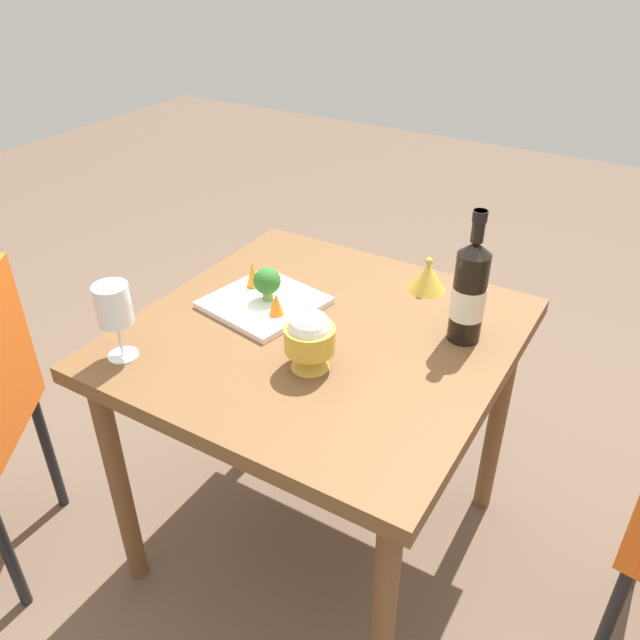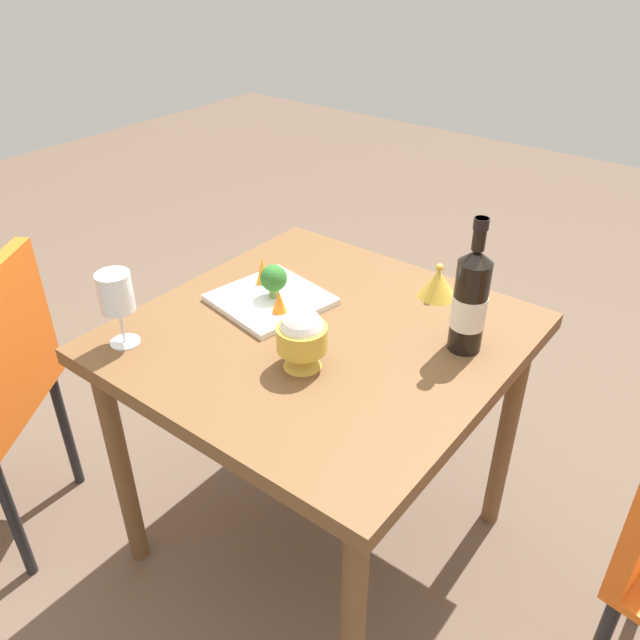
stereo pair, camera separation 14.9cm
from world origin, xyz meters
name	(u,v)px [view 1 (the left image)]	position (x,y,z in m)	size (l,w,h in m)	color
ground_plane	(320,534)	(0.00, 0.00, 0.00)	(8.00, 8.00, 0.00)	brown
dining_table	(320,361)	(0.00, 0.00, 0.63)	(0.85, 0.85, 0.72)	brown
wine_bottle	(469,292)	(-0.30, -0.14, 0.84)	(0.08, 0.08, 0.32)	black
wine_glass	(113,306)	(0.32, 0.31, 0.85)	(0.08, 0.08, 0.18)	white
rice_bowl	(310,338)	(-0.05, 0.13, 0.80)	(0.11, 0.11, 0.14)	gold
rice_bowl_lid	(428,277)	(-0.14, -0.31, 0.76)	(0.10, 0.10, 0.09)	gold
serving_plate	(264,303)	(0.18, -0.03, 0.73)	(0.29, 0.29, 0.02)	white
broccoli_floret	(267,282)	(0.17, -0.04, 0.79)	(0.07, 0.07, 0.09)	#729E4C
carrot_garnish_left	(276,304)	(0.11, 0.01, 0.77)	(0.04, 0.04, 0.06)	orange
carrot_garnish_right	(253,274)	(0.24, -0.07, 0.77)	(0.04, 0.04, 0.07)	orange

